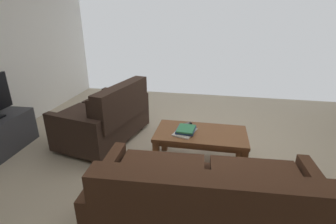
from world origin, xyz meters
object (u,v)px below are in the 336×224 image
(coffee_table, at_px, (201,137))
(book_stack, at_px, (186,130))
(loveseat_near, at_px, (107,117))
(tv_remote, at_px, (186,124))
(sofa_main, at_px, (207,204))

(coffee_table, distance_m, book_stack, 0.20)
(loveseat_near, bearing_deg, tv_remote, 169.41)
(tv_remote, bearing_deg, coffee_table, 140.20)
(coffee_table, bearing_deg, tv_remote, -39.80)
(sofa_main, xyz_separation_m, book_stack, (0.29, -1.04, 0.10))
(loveseat_near, bearing_deg, sofa_main, 134.95)
(sofa_main, bearing_deg, coffee_table, -83.57)
(sofa_main, height_order, book_stack, sofa_main)
(book_stack, bearing_deg, sofa_main, 105.82)
(sofa_main, bearing_deg, loveseat_near, -45.05)
(loveseat_near, xyz_separation_m, coffee_table, (-1.32, 0.37, -0.00))
(loveseat_near, relative_size, coffee_table, 1.34)
(tv_remote, bearing_deg, sofa_main, 104.35)
(coffee_table, height_order, tv_remote, tv_remote)
(loveseat_near, distance_m, book_stack, 1.23)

